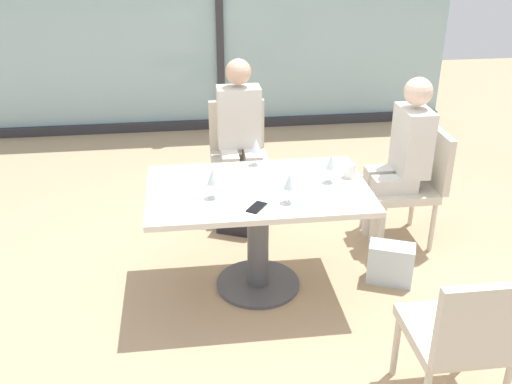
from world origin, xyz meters
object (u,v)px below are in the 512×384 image
dining_table_main (258,213)px  cell_phone_on_table (257,207)px  person_near_window (240,131)px  wine_glass_0 (256,146)px  chair_far_right (414,179)px  wine_glass_3 (213,177)px  wine_glass_1 (290,182)px  coffee_cup (349,170)px  handbag_1 (391,263)px  person_far_right (403,154)px  wine_glass_2 (331,163)px  chair_near_window (239,150)px  handbag_0 (238,216)px  chair_front_right (465,334)px

dining_table_main → cell_phone_on_table: bearing=-99.1°
person_near_window → wine_glass_0: person_near_window is taller
dining_table_main → chair_far_right: 1.31m
chair_far_right → wine_glass_3: wine_glass_3 is taller
person_near_window → wine_glass_1: (0.16, -1.34, 0.16)m
coffee_cup → cell_phone_on_table: (-0.65, -0.36, -0.04)m
wine_glass_0 → handbag_1: bearing=-26.5°
person_far_right → wine_glass_3: 1.52m
wine_glass_2 → cell_phone_on_table: bearing=-149.6°
person_far_right → dining_table_main: bearing=-156.6°
chair_near_window → wine_glass_3: bearing=-102.1°
chair_near_window → handbag_0: bearing=-97.3°
dining_table_main → wine_glass_3: (-0.28, -0.10, 0.31)m
wine_glass_2 → coffee_cup: size_ratio=2.06×
cell_phone_on_table → handbag_0: bearing=125.4°
coffee_cup → handbag_0: size_ratio=0.30×
cell_phone_on_table → wine_glass_0: bearing=117.5°
wine_glass_1 → coffee_cup: size_ratio=2.06×
dining_table_main → person_far_right: size_ratio=1.09×
person_near_window → wine_glass_0: 0.77m
dining_table_main → handbag_0: bearing=94.8°
person_near_window → handbag_0: bearing=-99.4°
cell_phone_on_table → handbag_0: cell_phone_on_table is taller
coffee_cup → handbag_1: (0.29, -0.15, -0.64)m
wine_glass_1 → wine_glass_3: size_ratio=1.00×
wine_glass_0 → wine_glass_2: same height
dining_table_main → chair_front_right: size_ratio=1.58×
wine_glass_0 → handbag_0: size_ratio=0.62×
chair_far_right → wine_glass_1: size_ratio=4.70×
chair_front_right → wine_glass_3: wine_glass_3 is taller
chair_far_right → wine_glass_3: size_ratio=4.70×
wine_glass_1 → handbag_1: (0.74, 0.16, -0.72)m
chair_near_window → chair_front_right: size_ratio=1.00×
dining_table_main → wine_glass_2: (0.47, 0.03, 0.31)m
chair_near_window → handbag_0: size_ratio=2.90×
person_far_right → chair_front_right: bearing=-99.6°
wine_glass_3 → coffee_cup: 0.91m
handbag_1 → wine_glass_0: bearing=176.1°
wine_glass_1 → chair_front_right: bearing=-56.3°
wine_glass_2 → coffee_cup: wine_glass_2 is taller
chair_near_window → person_far_right: size_ratio=0.69×
chair_front_right → handbag_1: 1.21m
person_near_window → handbag_0: 0.68m
person_far_right → wine_glass_0: bearing=-173.7°
dining_table_main → chair_front_right: (0.82, -1.22, -0.05)m
chair_far_right → cell_phone_on_table: (-1.27, -0.76, 0.24)m
person_near_window → handbag_0: (-0.06, -0.37, -0.56)m
person_far_right → cell_phone_on_table: bearing=-146.8°
coffee_cup → cell_phone_on_table: size_ratio=0.62×
cell_phone_on_table → handbag_1: bearing=46.8°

